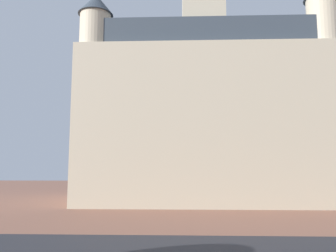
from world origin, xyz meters
name	(u,v)px	position (x,y,z in m)	size (l,w,h in m)	color
ground_plane	(162,243)	(0.00, 10.00, 0.00)	(120.00, 120.00, 0.00)	#93604C
landmark_building	(205,111)	(3.42, 27.47, 9.01)	(23.79, 13.16, 32.64)	beige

